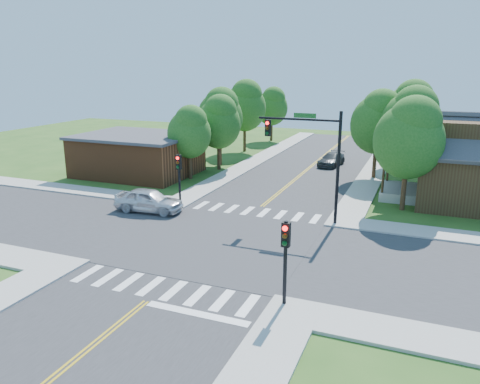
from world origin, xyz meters
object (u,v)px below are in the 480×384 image
at_px(signal_mast_ne, 312,148).
at_px(car_dgrey, 331,160).
at_px(signal_pole_nw, 179,170).
at_px(signal_pole_se, 285,248).
at_px(car_silver, 149,201).

xyz_separation_m(signal_mast_ne, car_dgrey, (-2.13, 17.90, -4.21)).
height_order(signal_pole_nw, car_dgrey, signal_pole_nw).
bearing_deg(car_dgrey, signal_pole_nw, -104.63).
bearing_deg(signal_pole_nw, signal_mast_ne, 0.07).
relative_size(signal_mast_ne, signal_pole_se, 1.89).
xyz_separation_m(signal_pole_se, signal_pole_nw, (-11.20, 11.20, 0.00)).
relative_size(signal_mast_ne, signal_pole_nw, 1.89).
height_order(signal_pole_nw, car_silver, signal_pole_nw).
distance_m(signal_pole_se, car_dgrey, 29.43).
bearing_deg(signal_mast_ne, car_silver, -169.04).
relative_size(signal_pole_se, signal_pole_nw, 1.00).
distance_m(signal_mast_ne, signal_pole_se, 11.55).
xyz_separation_m(signal_mast_ne, signal_pole_se, (1.69, -11.21, -2.19)).
height_order(car_silver, car_dgrey, car_silver).
distance_m(signal_pole_se, signal_pole_nw, 15.84).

